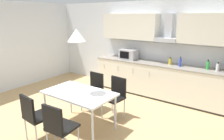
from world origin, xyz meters
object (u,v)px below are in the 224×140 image
(bottle_green, at_px, (208,65))
(pendant_lamp, at_px, (76,35))
(chair_far_right, at_px, (116,93))
(microwave, at_px, (129,54))
(bottle_blue, at_px, (180,62))
(bottle_yellow, at_px, (170,61))
(chair_near_right, at_px, (58,125))
(bottle_white, at_px, (218,67))
(chair_far_left, at_px, (94,88))
(chair_near_left, at_px, (34,114))
(dining_table, at_px, (79,95))

(bottle_green, distance_m, pendant_lamp, 3.09)
(pendant_lamp, bearing_deg, chair_far_right, 68.46)
(microwave, bearing_deg, bottle_blue, -1.72)
(bottle_yellow, relative_size, chair_near_right, 0.22)
(bottle_blue, bearing_deg, bottle_white, 4.34)
(bottle_blue, xyz_separation_m, pendant_lamp, (-1.15, -2.33, 0.77))
(microwave, xyz_separation_m, chair_near_right, (0.64, -3.15, -0.53))
(bottle_white, xyz_separation_m, chair_near_right, (-1.66, -3.17, -0.48))
(microwave, xyz_separation_m, bottle_blue, (1.48, -0.04, -0.03))
(microwave, xyz_separation_m, pendant_lamp, (0.33, -2.38, 0.73))
(chair_far_left, bearing_deg, chair_near_left, -90.39)
(bottle_white, bearing_deg, microwave, -179.57)
(bottle_blue, height_order, pendant_lamp, pendant_lamp)
(microwave, distance_m, chair_near_left, 3.19)
(chair_near_right, height_order, pendant_lamp, pendant_lamp)
(chair_near_left, xyz_separation_m, chair_near_right, (0.61, -0.00, 0.00))
(chair_near_right, bearing_deg, bottle_blue, 74.77)
(bottle_green, xyz_separation_m, chair_near_right, (-1.45, -3.19, -0.49))
(chair_near_left, xyz_separation_m, pendant_lamp, (0.30, 0.77, 1.26))
(dining_table, bearing_deg, bottle_white, 50.68)
(bottle_yellow, height_order, pendant_lamp, pendant_lamp)
(bottle_yellow, relative_size, chair_near_left, 0.22)
(chair_far_left, bearing_deg, chair_near_right, -68.87)
(bottle_white, height_order, bottle_green, bottle_green)
(chair_far_left, xyz_separation_m, pendant_lamp, (0.29, -0.77, 1.26))
(bottle_blue, bearing_deg, chair_near_left, -115.07)
(bottle_white, relative_size, chair_far_right, 0.23)
(dining_table, relative_size, chair_far_right, 1.52)
(bottle_green, height_order, dining_table, bottle_green)
(chair_near_right, xyz_separation_m, pendant_lamp, (-0.30, 0.77, 1.26))
(chair_near_left, distance_m, chair_far_right, 1.66)
(chair_near_left, relative_size, chair_far_left, 1.00)
(bottle_blue, relative_size, chair_far_left, 0.28)
(bottle_white, xyz_separation_m, chair_far_right, (-1.66, -1.62, -0.48))
(bottle_white, relative_size, chair_far_left, 0.23)
(bottle_green, bearing_deg, chair_far_left, -141.15)
(dining_table, bearing_deg, chair_far_right, 68.46)
(bottle_white, xyz_separation_m, dining_table, (-1.96, -2.40, -0.32))
(chair_near_left, relative_size, chair_near_right, 1.00)
(chair_near_left, bearing_deg, bottle_green, 57.20)
(dining_table, height_order, chair_near_right, chair_near_right)
(dining_table, distance_m, chair_far_right, 0.84)
(dining_table, bearing_deg, chair_near_left, -111.48)
(bottle_white, distance_m, chair_far_right, 2.37)
(chair_near_left, bearing_deg, bottle_yellow, 69.71)
(bottle_green, bearing_deg, chair_near_right, -114.42)
(bottle_blue, height_order, chair_far_left, bottle_blue)
(bottle_yellow, xyz_separation_m, chair_near_left, (-1.17, -3.18, -0.47))
(bottle_white, bearing_deg, bottle_yellow, 179.43)
(chair_near_right, bearing_deg, bottle_green, 65.58)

